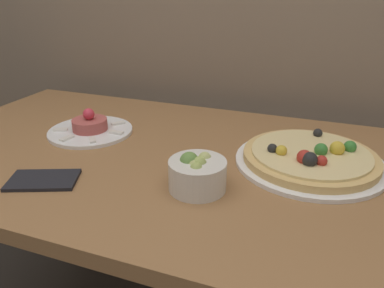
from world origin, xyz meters
The scene contains 5 objects.
dining_table centered at (0.00, 0.39, 0.70)m, with size 1.48×0.77×0.80m.
pizza_plate centered at (0.30, 0.45, 0.82)m, with size 0.35×0.35×0.06m.
tartare_plate centered at (-0.31, 0.44, 0.81)m, with size 0.24×0.24×0.07m.
small_bowl centered at (0.08, 0.25, 0.83)m, with size 0.12×0.12×0.08m.
napkin centered at (-0.24, 0.16, 0.80)m, with size 0.17×0.14×0.01m.
Camera 1 is at (0.31, -0.39, 1.20)m, focal length 35.00 mm.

